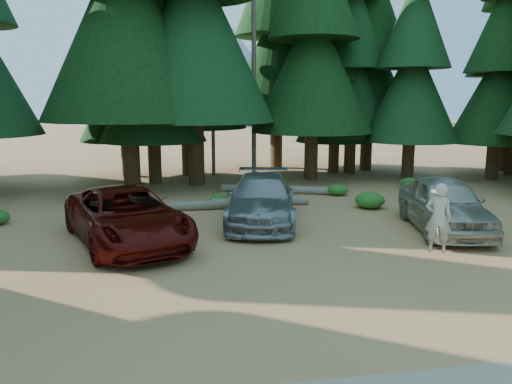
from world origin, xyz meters
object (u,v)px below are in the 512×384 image
(frisbee_player, at_px, (438,217))
(log_left, at_px, (230,204))
(red_pickup, at_px, (127,216))
(silver_minivan_right, at_px, (444,204))
(silver_minivan_center, at_px, (261,199))
(log_right, at_px, (279,189))
(log_mid, at_px, (260,202))

(frisbee_player, xyz_separation_m, log_left, (-3.85, 8.32, -1.29))
(red_pickup, distance_m, frisbee_player, 8.48)
(silver_minivan_right, relative_size, frisbee_player, 3.10)
(silver_minivan_right, bearing_deg, frisbee_player, -109.76)
(silver_minivan_center, xyz_separation_m, log_right, (1.77, 5.11, -0.63))
(red_pickup, xyz_separation_m, log_left, (3.50, 4.13, -0.64))
(log_left, height_order, log_right, log_left)
(log_left, distance_m, log_mid, 1.29)
(log_mid, bearing_deg, silver_minivan_center, -95.53)
(frisbee_player, bearing_deg, silver_minivan_right, -100.85)
(red_pickup, distance_m, log_left, 5.45)
(log_mid, bearing_deg, silver_minivan_right, -38.97)
(silver_minivan_center, xyz_separation_m, frisbee_player, (3.04, -6.00, 0.66))
(red_pickup, xyz_separation_m, silver_minivan_center, (4.31, 1.81, -0.01))
(silver_minivan_center, distance_m, frisbee_player, 6.75)
(silver_minivan_center, height_order, log_mid, silver_minivan_center)
(silver_minivan_center, height_order, frisbee_player, frisbee_player)
(frisbee_player, xyz_separation_m, log_mid, (-2.60, 8.66, -1.30))
(frisbee_player, bearing_deg, silver_minivan_center, -41.66)
(red_pickup, relative_size, silver_minivan_center, 1.06)
(silver_minivan_center, distance_m, log_left, 2.54)
(red_pickup, bearing_deg, silver_minivan_center, 3.25)
(frisbee_player, height_order, log_mid, frisbee_player)
(frisbee_player, distance_m, log_right, 11.25)
(silver_minivan_right, xyz_separation_m, log_right, (-3.77, 7.16, -0.69))
(silver_minivan_center, bearing_deg, log_left, 121.44)
(silver_minivan_right, xyz_separation_m, log_mid, (-5.10, 4.71, -0.70))
(log_mid, bearing_deg, frisbee_player, -69.50)
(frisbee_player, distance_m, log_left, 9.25)
(silver_minivan_center, bearing_deg, silver_minivan_right, -8.17)
(frisbee_player, relative_size, log_left, 0.34)
(red_pickup, bearing_deg, log_mid, 23.74)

